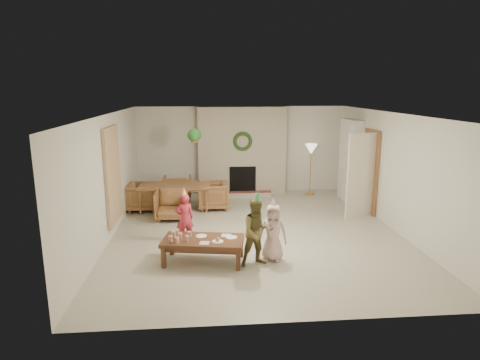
{
  "coord_description": "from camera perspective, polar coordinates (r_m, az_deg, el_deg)",
  "views": [
    {
      "loc": [
        -1.03,
        -8.26,
        3.01
      ],
      "look_at": [
        -0.3,
        0.4,
        1.05
      ],
      "focal_mm": 30.59,
      "sensor_mm": 36.0,
      "label": 1
    }
  ],
  "objects": [
    {
      "name": "coffee_leg_fl",
      "position": [
        7.21,
        -10.61,
        -10.59
      ],
      "size": [
        0.09,
        0.09,
        0.37
      ],
      "primitive_type": "cube",
      "rotation": [
        0.0,
        0.0,
        -0.16
      ],
      "color": "#512E1B",
      "rests_on": "floor"
    },
    {
      "name": "child_pink",
      "position": [
        7.31,
        4.6,
        -7.31
      ],
      "size": [
        0.56,
        0.43,
        1.03
      ],
      "primitive_type": "imported",
      "rotation": [
        0.0,
        0.0,
        -0.22
      ],
      "color": "beige",
      "rests_on": "floor"
    },
    {
      "name": "door_leaf",
      "position": [
        9.97,
        16.52,
        0.56
      ],
      "size": [
        0.77,
        0.32,
        2.0
      ],
      "primitive_type": "cube",
      "rotation": [
        0.0,
        0.0,
        -1.22
      ],
      "color": "beige",
      "rests_on": "floor"
    },
    {
      "name": "napkin_left",
      "position": [
        7.05,
        -4.98,
        -8.74
      ],
      "size": [
        0.19,
        0.19,
        0.01
      ],
      "primitive_type": "cube",
      "rotation": [
        0.0,
        0.0,
        -0.16
      ],
      "color": "#E0A5BD",
      "rests_on": "coffee_table_top"
    },
    {
      "name": "coffee_leg_bl",
      "position": [
        7.72,
        -9.49,
        -8.93
      ],
      "size": [
        0.09,
        0.09,
        0.37
      ],
      "primitive_type": "cube",
      "rotation": [
        0.0,
        0.0,
        -0.16
      ],
      "color": "#512E1B",
      "rests_on": "floor"
    },
    {
      "name": "books_row_upper",
      "position": [
        11.25,
        15.18,
        3.95
      ],
      "size": [
        0.2,
        0.36,
        0.22
      ],
      "primitive_type": "cube",
      "color": "#BA7B28",
      "rests_on": "bookshelf_shelf_c"
    },
    {
      "name": "fireplace_hearth",
      "position": [
        11.63,
        0.42,
        -1.97
      ],
      "size": [
        1.6,
        0.3,
        0.12
      ],
      "primitive_type": "cube",
      "color": "maroon",
      "rests_on": "floor"
    },
    {
      "name": "curtain_panel",
      "position": [
        8.85,
        -17.31,
        0.66
      ],
      "size": [
        0.06,
        1.2,
        2.0
      ],
      "primitive_type": "cube",
      "color": "beige",
      "rests_on": "wall_left"
    },
    {
      "name": "dining_chair_right",
      "position": [
        10.41,
        -3.74,
        -2.14
      ],
      "size": [
        0.77,
        0.75,
        0.69
      ],
      "primitive_type": "imported",
      "rotation": [
        0.0,
        0.0,
        -1.58
      ],
      "color": "brown",
      "rests_on": "floor"
    },
    {
      "name": "dining_table",
      "position": [
        10.46,
        -9.1,
        -2.39
      ],
      "size": [
        1.79,
        1.01,
        0.63
      ],
      "primitive_type": "imported",
      "rotation": [
        0.0,
        0.0,
        -0.01
      ],
      "color": "brown",
      "rests_on": "floor"
    },
    {
      "name": "dining_chair_far",
      "position": [
        11.2,
        -8.78,
        -1.19
      ],
      "size": [
        0.75,
        0.77,
        0.69
      ],
      "primitive_type": "imported",
      "rotation": [
        0.0,
        0.0,
        3.13
      ],
      "color": "brown",
      "rests_on": "floor"
    },
    {
      "name": "bookshelf_carcass",
      "position": [
        11.4,
        15.11,
        2.64
      ],
      "size": [
        0.3,
        1.0,
        2.2
      ],
      "primitive_type": "cube",
      "color": "white",
      "rests_on": "floor"
    },
    {
      "name": "plate_a",
      "position": [
        7.37,
        -5.4,
        -7.77
      ],
      "size": [
        0.22,
        0.22,
        0.01
      ],
      "primitive_type": "cylinder",
      "rotation": [
        0.0,
        0.0,
        -0.16
      ],
      "color": "white",
      "rests_on": "coffee_table_top"
    },
    {
      "name": "food_scoop",
      "position": [
        7.09,
        -3.12,
        -8.23
      ],
      "size": [
        0.09,
        0.09,
        0.08
      ],
      "primitive_type": "sphere",
      "rotation": [
        0.0,
        0.0,
        -0.16
      ],
      "color": "tan",
      "rests_on": "plate_b"
    },
    {
      "name": "coffee_leg_br",
      "position": [
        7.53,
        0.13,
        -9.35
      ],
      "size": [
        0.09,
        0.09,
        0.37
      ],
      "primitive_type": "cube",
      "rotation": [
        0.0,
        0.0,
        -0.16
      ],
      "color": "#512E1B",
      "rests_on": "floor"
    },
    {
      "name": "wall_back",
      "position": [
        11.93,
        0.19,
        4.24
      ],
      "size": [
        7.0,
        0.0,
        7.0
      ],
      "primitive_type": "plane",
      "rotation": [
        1.57,
        0.0,
        0.0
      ],
      "color": "silver",
      "rests_on": "floor"
    },
    {
      "name": "child_red",
      "position": [
        8.18,
        -7.71,
        -5.31
      ],
      "size": [
        0.41,
        0.33,
        0.99
      ],
      "primitive_type": "imported",
      "rotation": [
        0.0,
        0.0,
        3.44
      ],
      "color": "#BD283A",
      "rests_on": "floor"
    },
    {
      "name": "bookshelf_shelf_d",
      "position": [
        11.32,
        15.18,
        5.38
      ],
      "size": [
        0.3,
        0.92,
        0.03
      ],
      "primitive_type": "cube",
      "color": "white",
      "rests_on": "bookshelf_carcass"
    },
    {
      "name": "hanging_plant_foliage",
      "position": [
        9.82,
        -6.4,
        6.27
      ],
      "size": [
        0.32,
        0.32,
        0.32
      ],
      "primitive_type": "sphere",
      "color": "#1B501A",
      "rests_on": "hanging_plant_pot"
    },
    {
      "name": "dining_chair_left",
      "position": [
        10.55,
        -13.34,
        -2.27
      ],
      "size": [
        0.77,
        0.75,
        0.69
      ],
      "primitive_type": "imported",
      "rotation": [
        0.0,
        0.0,
        1.56
      ],
      "color": "brown",
      "rests_on": "floor"
    },
    {
      "name": "party_hat_pink",
      "position": [
        7.14,
        4.68,
        -3.12
      ],
      "size": [
        0.17,
        0.17,
        0.19
      ],
      "primitive_type": "cone",
      "rotation": [
        0.0,
        0.0,
        -0.4
      ],
      "color": "silver",
      "rests_on": "child_pink"
    },
    {
      "name": "cup_f",
      "position": [
        7.35,
        -7.06,
        -7.5
      ],
      "size": [
        0.09,
        0.09,
        0.1
      ],
      "primitive_type": "cylinder",
      "rotation": [
        0.0,
        0.0,
        -0.16
      ],
      "color": "silver",
      "rests_on": "coffee_table_top"
    },
    {
      "name": "cup_e",
      "position": [
        7.16,
        -7.41,
        -8.09
      ],
      "size": [
        0.09,
        0.09,
        0.1
      ],
      "primitive_type": "cylinder",
      "rotation": [
        0.0,
        0.0,
        -0.16
      ],
      "color": "silver",
      "rests_on": "coffee_table_top"
    },
    {
      "name": "plate_b",
      "position": [
        7.1,
        -3.12,
        -8.54
      ],
      "size": [
        0.22,
        0.22,
        0.01
      ],
      "primitive_type": "cylinder",
      "rotation": [
        0.0,
        0.0,
        -0.16
      ],
      "color": "white",
      "rests_on": "coffee_table_top"
    },
    {
      "name": "fireplace_mass",
      "position": [
        11.73,
        0.28,
        4.1
      ],
      "size": [
        2.5,
        0.4,
        2.5
      ],
      "primitive_type": "cube",
      "color": "#532216",
      "rests_on": "floor"
    },
    {
      "name": "floor_lamp_base",
      "position": [
        12.02,
        9.67,
        -1.89
      ],
      "size": [
        0.27,
        0.27,
        0.03
      ],
      "primitive_type": "cylinder",
      "color": "gold",
      "rests_on": "floor"
    },
    {
      "name": "wall_right",
      "position": [
        9.35,
        20.81,
        1.03
      ],
      "size": [
        0.0,
        7.0,
        7.0
      ],
      "primitive_type": "plane",
      "rotation": [
        1.57,
        0.0,
        -1.57
      ],
      "color": "silver",
      "rests_on": "floor"
    },
    {
      "name": "hanging_plant_cord",
      "position": [
        9.8,
        -6.43,
        7.6
      ],
      "size": [
        0.01,
        0.01,
        0.7
      ],
      "primitive_type": "cylinder",
      "color": "tan",
      "rests_on": "ceiling"
    },
    {
      "name": "coffee_table_top",
      "position": [
        7.26,
        -5.15,
        -8.42
      ],
      "size": [
        1.51,
        0.93,
        0.07
      ],
      "primitive_type": "cube",
      "rotation": [
        0.0,
        0.0,
        -0.16
      ],
      "color": "#512E1B",
      "rests_on": "floor"
    },
    {
      "name": "fireplace_firebox",
      "position": [
        11.71,
        0.35,
        0.09
      ],
      "size": [
        0.75,
        0.12,
        0.75
      ],
      "primitive_type": "cube",
      "color": "black",
      "rests_on": "floor"
    },
    {
      "name": "cup_b",
      "position": [
        7.38,
        -9.27,
        -7.48
      ],
      "size": [
        0.09,
        0.09,
        0.1
      ],
      "primitive_type": "cylinder",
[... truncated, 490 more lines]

